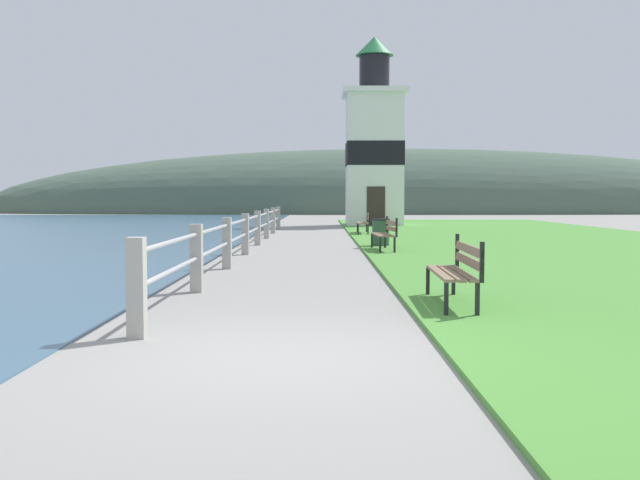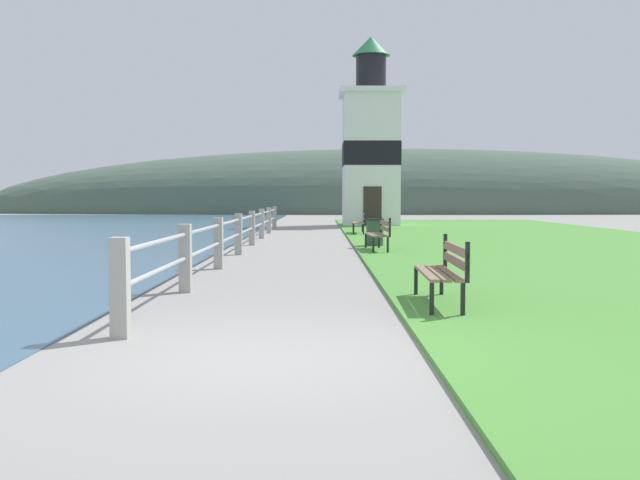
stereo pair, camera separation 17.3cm
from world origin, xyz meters
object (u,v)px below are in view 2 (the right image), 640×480
Objects in this scene: lighthouse at (374,147)px; trash_bin at (378,233)px; park_bench_midway at (383,232)px; park_bench_far at (364,221)px; park_bench_near at (448,268)px.

lighthouse reaches higher than trash_bin.
park_bench_midway is at bearing -93.25° from lighthouse.
park_bench_far is 7.10m from trash_bin.
park_bench_midway is 18.15m from lighthouse.
park_bench_midway is 8.89m from park_bench_far.
park_bench_midway is at bearing -90.34° from trash_bin.
park_bench_near is 27.61m from lighthouse.
trash_bin is at bearing -88.08° from park_bench_near.
park_bench_near is 1.07× the size of park_bench_midway.
lighthouse reaches higher than park_bench_near.
lighthouse is (1.02, 8.88, 3.50)m from park_bench_far.
lighthouse reaches higher than park_bench_far.
park_bench_midway is at bearing 92.09° from park_bench_far.
lighthouse is at bearing 86.42° from trash_bin.
park_bench_midway is 2.10× the size of trash_bin.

